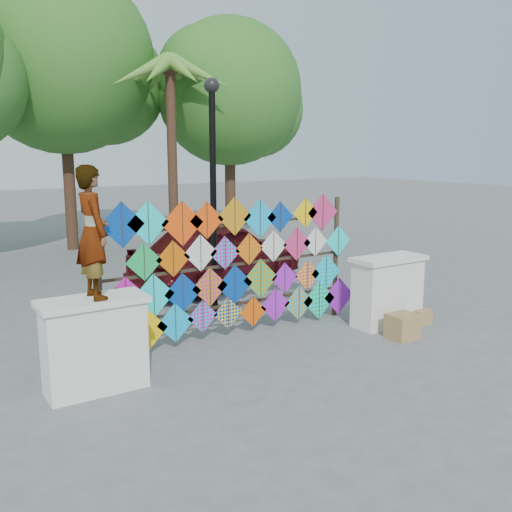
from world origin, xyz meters
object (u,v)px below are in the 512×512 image
(sedan, at_px, (219,253))
(lamppost, at_px, (213,176))
(vendor_woman, at_px, (93,232))
(kite_rack, at_px, (238,267))

(sedan, relative_size, lamppost, 1.01)
(vendor_woman, bearing_deg, lamppost, -55.26)
(kite_rack, bearing_deg, sedan, 65.85)
(kite_rack, height_order, sedan, kite_rack)
(kite_rack, xyz_separation_m, lamppost, (0.24, 1.28, 1.48))
(kite_rack, xyz_separation_m, sedan, (1.57, 3.49, -0.45))
(lamppost, bearing_deg, vendor_woman, -143.26)
(lamppost, bearing_deg, sedan, 59.01)
(vendor_woman, bearing_deg, sedan, -46.09)
(sedan, height_order, lamppost, lamppost)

